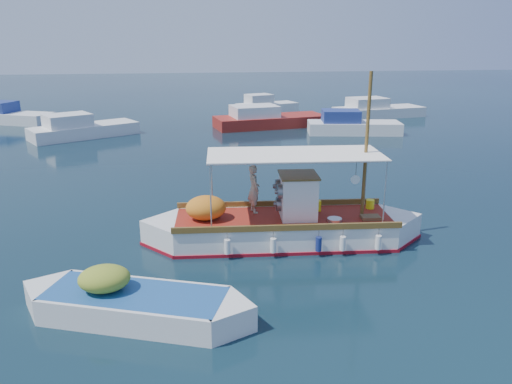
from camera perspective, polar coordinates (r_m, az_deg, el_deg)
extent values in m
plane|color=black|center=(16.35, 5.42, -5.56)|extent=(160.00, 160.00, 0.00)
cube|color=white|center=(16.17, 3.12, -4.57)|extent=(6.98, 2.79, 1.00)
cube|color=white|center=(16.12, -9.06, -4.84)|extent=(2.27, 2.27, 1.00)
cube|color=white|center=(16.92, 14.70, -4.12)|extent=(2.27, 2.27, 1.00)
cube|color=maroon|center=(16.28, 3.10, -5.55)|extent=(7.08, 2.87, 0.16)
cube|color=maroon|center=(15.99, 3.15, -2.96)|extent=(6.97, 2.61, 0.05)
cube|color=brown|center=(17.03, 2.68, -1.28)|extent=(6.91, 0.62, 0.18)
cube|color=brown|center=(14.89, 3.70, -4.09)|extent=(6.91, 0.62, 0.18)
cube|color=white|center=(15.83, 4.83, -0.53)|extent=(1.18, 1.26, 1.37)
cube|color=brown|center=(15.62, 4.89, 1.94)|extent=(1.28, 1.36, 0.05)
cylinder|color=slate|center=(15.39, 2.84, 0.05)|extent=(0.23, 0.47, 0.46)
cylinder|color=slate|center=(15.94, 2.59, 0.67)|extent=(0.23, 0.47, 0.46)
cylinder|color=slate|center=(15.82, 2.69, -1.37)|extent=(0.23, 0.47, 0.46)
cylinder|color=brown|center=(15.87, 12.49, 5.12)|extent=(0.12, 0.12, 4.55)
cylinder|color=brown|center=(15.76, 9.86, 3.83)|extent=(1.64, 0.20, 0.07)
cylinder|color=silver|center=(16.51, -5.09, 1.45)|extent=(0.04, 0.04, 2.05)
cylinder|color=silver|center=(14.59, -5.20, -0.69)|extent=(0.04, 0.04, 2.05)
cylinder|color=silver|center=(17.20, 12.47, 1.76)|extent=(0.04, 0.04, 2.05)
cylinder|color=silver|center=(15.37, 14.52, -0.25)|extent=(0.04, 0.04, 2.05)
cube|color=white|center=(15.44, 4.45, 4.35)|extent=(5.52, 2.59, 0.04)
ellipsoid|color=orange|center=(15.75, -5.74, -1.80)|extent=(1.35, 1.18, 0.76)
cube|color=#FEF216|center=(16.57, 7.01, -1.60)|extent=(0.24, 0.18, 0.36)
cylinder|color=#FEF216|center=(17.14, 12.91, -1.37)|extent=(0.29, 0.29, 0.31)
cube|color=brown|center=(16.19, 12.96, -2.86)|extent=(0.62, 0.45, 0.11)
cylinder|color=#B2B2B2|center=(15.77, 8.97, -3.17)|extent=(0.49, 0.49, 0.11)
cylinder|color=white|center=(15.02, 11.30, 1.39)|extent=(0.27, 0.05, 0.27)
cylinder|color=white|center=(14.84, -3.30, -6.25)|extent=(0.20, 0.20, 0.44)
cylinder|color=navy|center=(15.11, 7.17, -5.92)|extent=(0.20, 0.20, 0.44)
cylinder|color=white|center=(15.56, 13.79, -5.61)|extent=(0.20, 0.20, 0.44)
imported|color=#A49D88|center=(16.17, -0.25, 0.37)|extent=(0.48, 0.64, 1.59)
cube|color=white|center=(12.35, -13.59, -12.86)|extent=(4.52, 3.01, 0.82)
cube|color=white|center=(13.33, -21.98, -11.34)|extent=(1.54, 1.54, 0.82)
cube|color=white|center=(11.68, -3.89, -14.27)|extent=(1.54, 1.54, 0.82)
cube|color=#1F4F8F|center=(12.16, -13.72, -11.25)|extent=(4.46, 2.83, 0.05)
ellipsoid|color=#90A12D|center=(12.33, -16.95, -9.44)|extent=(1.48, 1.35, 0.60)
cube|color=silver|center=(35.03, -19.00, 6.46)|extent=(7.07, 5.47, 1.00)
cube|color=silver|center=(34.57, -20.73, 7.67)|extent=(3.37, 3.12, 0.80)
cube|color=maroon|center=(37.01, 1.62, 7.93)|extent=(8.41, 4.18, 1.00)
cube|color=silver|center=(36.48, -0.17, 9.23)|extent=(3.59, 2.91, 0.80)
cube|color=silver|center=(34.99, 11.12, 7.06)|extent=(6.48, 3.18, 1.00)
cube|color=navy|center=(34.69, 9.68, 8.56)|extent=(2.75, 2.25, 0.80)
cube|color=silver|center=(42.93, 13.84, 8.74)|extent=(7.66, 3.75, 1.00)
cube|color=silver|center=(42.25, 12.63, 9.93)|extent=(3.25, 2.66, 0.80)
cube|color=silver|center=(43.10, -26.36, 7.49)|extent=(7.11, 4.82, 1.00)
cube|color=silver|center=(44.24, 1.27, 9.47)|extent=(5.61, 3.54, 1.00)
cube|color=silver|center=(43.76, 0.35, 10.58)|extent=(2.52, 2.27, 0.80)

